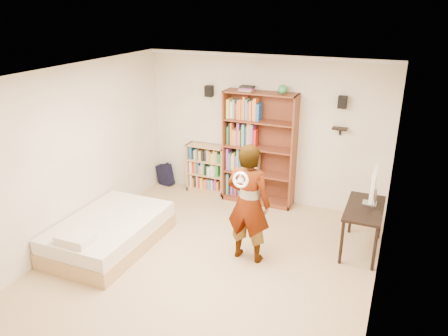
% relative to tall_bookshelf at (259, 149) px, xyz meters
% --- Properties ---
extents(ground, '(4.50, 5.00, 0.01)m').
position_rel_tall_bookshelf_xyz_m(ground, '(0.02, -2.31, -1.04)').
color(ground, tan).
rests_on(ground, ground).
extents(room_shell, '(4.52, 5.02, 2.71)m').
position_rel_tall_bookshelf_xyz_m(room_shell, '(0.02, -2.31, 0.72)').
color(room_shell, '#F0E7CD').
rests_on(room_shell, ground).
extents(crown_molding, '(4.50, 5.00, 0.06)m').
position_rel_tall_bookshelf_xyz_m(crown_molding, '(0.02, -2.31, 1.63)').
color(crown_molding, white).
rests_on(crown_molding, room_shell).
extents(speaker_left, '(0.14, 0.12, 0.20)m').
position_rel_tall_bookshelf_xyz_m(speaker_left, '(-1.03, 0.09, 0.96)').
color(speaker_left, black).
rests_on(speaker_left, room_shell).
extents(speaker_right, '(0.14, 0.12, 0.20)m').
position_rel_tall_bookshelf_xyz_m(speaker_right, '(1.37, 0.09, 0.96)').
color(speaker_right, black).
rests_on(speaker_right, room_shell).
extents(wall_shelf, '(0.25, 0.16, 0.02)m').
position_rel_tall_bookshelf_xyz_m(wall_shelf, '(1.37, 0.10, 0.51)').
color(wall_shelf, black).
rests_on(wall_shelf, room_shell).
extents(tall_bookshelf, '(1.31, 0.38, 2.08)m').
position_rel_tall_bookshelf_xyz_m(tall_bookshelf, '(0.00, 0.00, 0.00)').
color(tall_bookshelf, brown).
rests_on(tall_bookshelf, ground).
extents(low_bookshelf, '(0.77, 0.29, 0.96)m').
position_rel_tall_bookshelf_xyz_m(low_bookshelf, '(-1.08, 0.05, -0.56)').
color(low_bookshelf, tan).
rests_on(low_bookshelf, ground).
extents(computer_desk, '(0.53, 1.06, 0.72)m').
position_rel_tall_bookshelf_xyz_m(computer_desk, '(1.99, -1.03, -0.68)').
color(computer_desk, black).
rests_on(computer_desk, ground).
extents(imac, '(0.17, 0.56, 0.55)m').
position_rel_tall_bookshelf_xyz_m(imac, '(2.04, -0.89, -0.04)').
color(imac, white).
rests_on(imac, computer_desk).
extents(daybed, '(1.24, 1.91, 0.56)m').
position_rel_tall_bookshelf_xyz_m(daybed, '(-1.58, -2.41, -0.76)').
color(daybed, white).
rests_on(daybed, ground).
extents(person, '(0.66, 0.45, 1.76)m').
position_rel_tall_bookshelf_xyz_m(person, '(0.48, -1.90, -0.16)').
color(person, black).
rests_on(person, ground).
extents(wii_wheel, '(0.22, 0.08, 0.22)m').
position_rel_tall_bookshelf_xyz_m(wii_wheel, '(0.48, -2.23, 0.33)').
color(wii_wheel, white).
rests_on(wii_wheel, person).
extents(navy_bag, '(0.36, 0.27, 0.44)m').
position_rel_tall_bookshelf_xyz_m(navy_bag, '(-2.01, 0.04, -0.82)').
color(navy_bag, black).
rests_on(navy_bag, ground).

